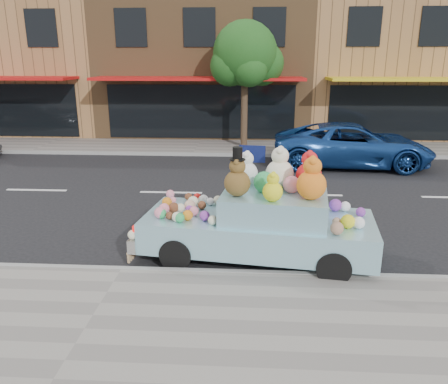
{
  "coord_description": "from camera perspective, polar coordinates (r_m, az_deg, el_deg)",
  "views": [
    {
      "loc": [
        2.25,
        -11.95,
        3.72
      ],
      "look_at": [
        1.77,
        -3.92,
        1.25
      ],
      "focal_mm": 35.0,
      "sensor_mm": 36.0,
      "label": 1
    }
  ],
  "objects": [
    {
      "name": "far_kerb",
      "position": [
        17.49,
        -4.08,
        4.95
      ],
      "size": [
        60.0,
        0.12,
        0.13
      ],
      "primitive_type": "cube",
      "color": "gray",
      "rests_on": "ground"
    },
    {
      "name": "car_blue",
      "position": [
        16.28,
        16.43,
        5.91
      ],
      "size": [
        5.65,
        2.84,
        1.53
      ],
      "primitive_type": "imported",
      "rotation": [
        0.0,
        0.0,
        1.52
      ],
      "color": "#1A4390",
      "rests_on": "ground"
    },
    {
      "name": "street_tree",
      "position": [
        18.51,
        2.84,
        16.95
      ],
      "size": [
        3.0,
        2.7,
        5.22
      ],
      "color": "#38281C",
      "rests_on": "ground"
    },
    {
      "name": "near_kerb",
      "position": [
        8.17,
        -13.18,
        -9.99
      ],
      "size": [
        60.0,
        0.12,
        0.13
      ],
      "primitive_type": "cube",
      "color": "gray",
      "rests_on": "ground"
    },
    {
      "name": "ground",
      "position": [
        12.72,
        -6.94,
        -0.08
      ],
      "size": [
        120.0,
        120.0,
        0.0
      ],
      "primitive_type": "plane",
      "color": "black",
      "rests_on": "ground"
    },
    {
      "name": "storefront_right",
      "position": [
        25.15,
        22.23,
        15.67
      ],
      "size": [
        10.0,
        9.8,
        7.3
      ],
      "color": "#9B6D41",
      "rests_on": "ground"
    },
    {
      "name": "far_sidewalk",
      "position": [
        18.95,
        -3.49,
        5.88
      ],
      "size": [
        60.0,
        3.0,
        0.12
      ],
      "primitive_type": "cube",
      "color": "gray",
      "rests_on": "ground"
    },
    {
      "name": "art_car",
      "position": [
        8.32,
        4.77,
        -3.55
      ],
      "size": [
        4.67,
        2.31,
        2.24
      ],
      "rotation": [
        0.0,
        0.0,
        -0.13
      ],
      "color": "black",
      "rests_on": "ground"
    },
    {
      "name": "storefront_left",
      "position": [
        26.88,
        -24.64,
        15.41
      ],
      "size": [
        10.0,
        9.8,
        7.3
      ],
      "color": "#9B6D41",
      "rests_on": "ground"
    },
    {
      "name": "storefront_mid",
      "position": [
        24.03,
        -2.05,
        16.86
      ],
      "size": [
        10.0,
        9.8,
        7.3
      ],
      "color": "brown",
      "rests_on": "ground"
    },
    {
      "name": "near_sidewalk",
      "position": [
        6.94,
        -16.72,
        -15.55
      ],
      "size": [
        60.0,
        3.0,
        0.12
      ],
      "primitive_type": "cube",
      "color": "gray",
      "rests_on": "ground"
    }
  ]
}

